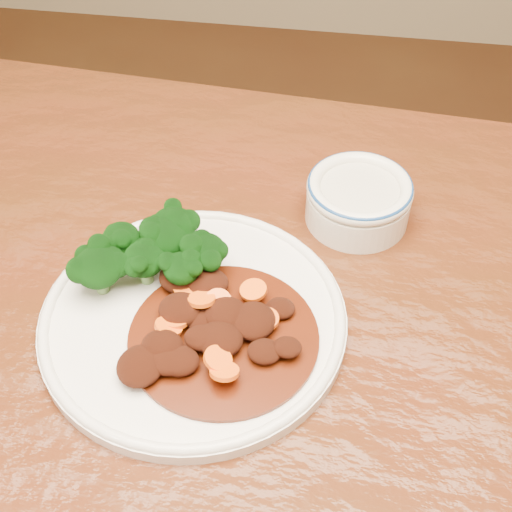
# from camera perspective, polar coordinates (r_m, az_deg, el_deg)

# --- Properties ---
(dining_table) EXTENTS (1.56, 1.01, 0.75)m
(dining_table) POSITION_cam_1_polar(r_m,az_deg,el_deg) (0.74, 1.30, -12.72)
(dining_table) COLOR #4E1D0D
(dining_table) RESTS_ON ground
(dinner_plate) EXTENTS (0.30, 0.30, 0.02)m
(dinner_plate) POSITION_cam_1_polar(r_m,az_deg,el_deg) (0.70, -5.04, -5.00)
(dinner_plate) COLOR white
(dinner_plate) RESTS_ON dining_table
(broccoli_florets) EXTENTS (0.14, 0.11, 0.05)m
(broccoli_florets) POSITION_cam_1_polar(r_m,az_deg,el_deg) (0.72, -8.20, 0.57)
(broccoli_florets) COLOR #62904A
(broccoli_florets) RESTS_ON dinner_plate
(mince_stew) EXTENTS (0.18, 0.18, 0.03)m
(mince_stew) POSITION_cam_1_polar(r_m,az_deg,el_deg) (0.68, -3.90, -5.36)
(mince_stew) COLOR #481707
(mince_stew) RESTS_ON dinner_plate
(dip_bowl) EXTENTS (0.12, 0.12, 0.05)m
(dip_bowl) POSITION_cam_1_polar(r_m,az_deg,el_deg) (0.80, 8.20, 4.58)
(dip_bowl) COLOR white
(dip_bowl) RESTS_ON dining_table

